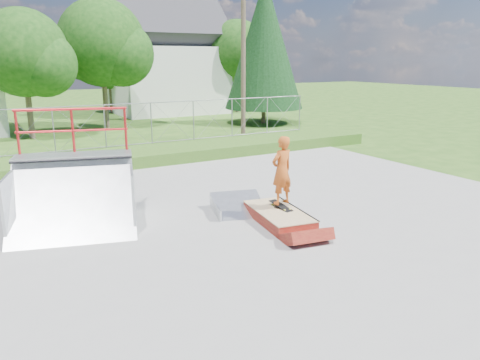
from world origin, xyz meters
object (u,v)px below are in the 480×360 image
at_px(skater, 282,173).
at_px(grind_box, 279,217).
at_px(quarter_pipe, 71,173).
at_px(flat_bank_ramp, 239,206).

bearing_deg(skater, grind_box, 32.00).
relative_size(quarter_pipe, flat_bank_ramp, 1.98).
xyz_separation_m(grind_box, flat_bank_ramp, (-0.49, 1.18, 0.04)).
distance_m(quarter_pipe, flat_bank_ramp, 4.39).
bearing_deg(grind_box, skater, 50.32).
relative_size(grind_box, quarter_pipe, 0.83).
distance_m(quarter_pipe, skater, 5.16).
distance_m(grind_box, quarter_pipe, 5.21).
height_order(grind_box, skater, skater).
xyz_separation_m(grind_box, quarter_pipe, (-4.61, 2.08, 1.27)).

